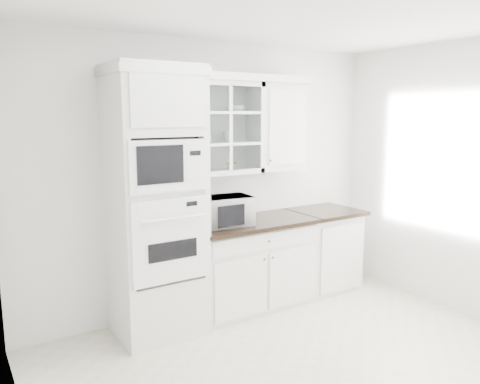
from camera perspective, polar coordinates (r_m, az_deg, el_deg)
ground at (r=3.88m, az=10.37°, el=-21.37°), size 4.00×3.50×0.01m
room_shell at (r=3.67m, az=6.60°, el=6.21°), size 4.00×3.50×2.70m
oven_column at (r=4.20m, az=-10.22°, el=-1.44°), size 0.76×0.68×2.40m
base_cabinet_run at (r=4.89m, az=1.25°, el=-8.68°), size 1.32×0.67×0.92m
extra_base_cabinet at (r=5.48m, az=10.02°, el=-6.80°), size 0.72×0.67×0.92m
upper_cabinet_glass at (r=4.63m, az=-2.24°, el=7.79°), size 0.80×0.33×0.90m
upper_cabinet_solid at (r=5.01m, az=4.51°, el=7.89°), size 0.55×0.33×0.90m
crown_molding at (r=4.57m, az=-3.28°, el=13.85°), size 2.14×0.38×0.07m
countertop_microwave at (r=4.53m, az=-1.87°, el=-2.29°), size 0.53×0.46×0.28m
bowl_a at (r=4.51m, az=-4.71°, el=10.07°), size 0.25×0.25×0.05m
bowl_b at (r=4.70m, az=-0.51°, el=10.11°), size 0.22×0.22×0.06m
cup_a at (r=4.57m, az=-4.06°, el=6.55°), size 0.14×0.14×0.09m
cup_b at (r=4.69m, az=-1.46°, el=6.73°), size 0.11×0.11×0.10m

